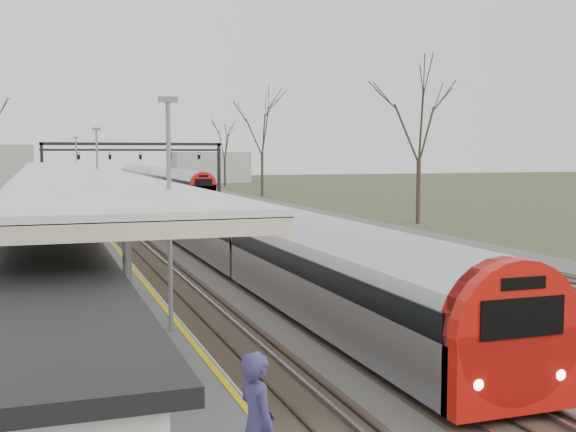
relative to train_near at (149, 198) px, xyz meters
The scene contains 8 objects.
track_bed 3.32m from the train_near, 23.08° to the left, with size 24.00×160.00×0.22m.
platform 17.61m from the train_near, 111.87° to the right, with size 3.50×69.00×1.00m, color #9E9B93.
canopy 21.98m from the train_near, 107.45° to the right, with size 4.10×50.00×3.11m.
signal_gantry 31.48m from the train_near, 84.88° to the left, with size 21.00×0.59×6.08m.
tree_east_far 21.11m from the train_near, 35.62° to the right, with size 5.00×5.00×10.30m.
train_near is the anchor object (origin of this frame).
train_far 43.04m from the train_near, 80.64° to the left, with size 2.62×60.21×3.05m.
passenger 48.07m from the train_near, 96.70° to the right, with size 0.63×0.41×1.72m, color navy.
Camera 1 is at (-10.30, -1.32, 4.88)m, focal length 45.00 mm.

